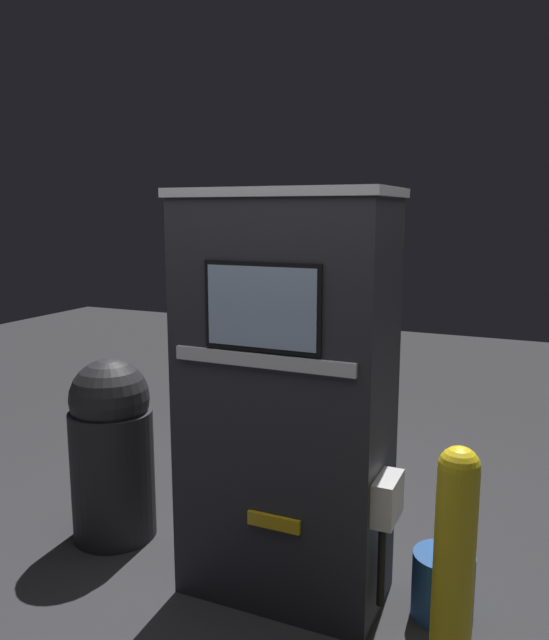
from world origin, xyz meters
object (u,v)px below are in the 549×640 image
Objects in this scene: gas_pump at (286,399)px; squeegee_bucket at (443,585)px; trash_bin at (112,448)px; safety_bollard at (454,569)px.

gas_pump is 1.08m from squeegee_bucket.
gas_pump is 2.83× the size of squeegee_bucket.
squeegee_bucket is (1.80, 0.02, -0.36)m from trash_bin.
safety_bollard is 0.97× the size of trash_bin.
trash_bin is at bearing -179.44° from squeegee_bucket.
gas_pump reaches higher than squeegee_bucket.
safety_bollard is 1.47× the size of squeegee_bucket.
safety_bollard is at bearing -24.51° from gas_pump.
trash_bin is at bearing 175.95° from gas_pump.
gas_pump is at bearing -4.05° from trash_bin.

